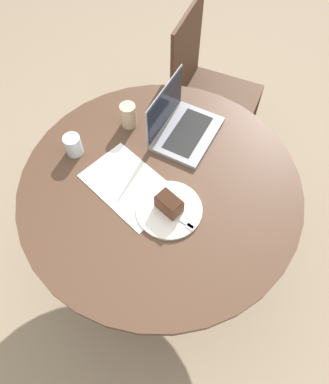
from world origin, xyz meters
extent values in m
plane|color=gray|center=(0.00, 0.00, 0.00)|extent=(12.00, 12.00, 0.00)
cylinder|color=#4C3323|center=(0.00, 0.00, 0.01)|extent=(0.49, 0.49, 0.02)
cylinder|color=#4C3323|center=(0.00, 0.00, 0.35)|extent=(0.12, 0.12, 0.67)
cylinder|color=#4C3323|center=(0.00, 0.00, 0.70)|extent=(1.11, 1.11, 0.03)
cube|color=#472D1E|center=(-0.38, 0.70, 0.43)|extent=(0.57, 0.57, 0.02)
cube|color=#472D1E|center=(-0.56, 0.60, 0.68)|extent=(0.20, 0.35, 0.48)
cube|color=#472D1E|center=(-0.30, 0.96, 0.21)|extent=(0.05, 0.05, 0.42)
cube|color=#472D1E|center=(-0.12, 0.62, 0.21)|extent=(0.05, 0.05, 0.42)
cube|color=#472D1E|center=(-0.64, 0.78, 0.21)|extent=(0.05, 0.05, 0.42)
cube|color=#472D1E|center=(-0.46, 0.44, 0.21)|extent=(0.05, 0.05, 0.42)
cube|color=white|center=(-0.07, -0.10, 0.72)|extent=(0.38, 0.27, 0.00)
cylinder|color=silver|center=(0.11, -0.04, 0.72)|extent=(0.25, 0.25, 0.01)
cube|color=brown|center=(0.11, -0.04, 0.76)|extent=(0.10, 0.07, 0.06)
cube|color=#351E13|center=(0.11, -0.04, 0.80)|extent=(0.10, 0.07, 0.00)
cube|color=silver|center=(0.14, -0.05, 0.73)|extent=(0.17, 0.05, 0.00)
cube|color=silver|center=(0.21, -0.03, 0.73)|extent=(0.03, 0.03, 0.00)
cylinder|color=#C6AD89|center=(-0.33, 0.09, 0.77)|extent=(0.07, 0.07, 0.11)
cylinder|color=silver|center=(-0.34, -0.17, 0.76)|extent=(0.07, 0.07, 0.09)
cube|color=gray|center=(-0.12, 0.25, 0.73)|extent=(0.31, 0.36, 0.02)
cube|color=black|center=(-0.12, 0.25, 0.74)|extent=(0.21, 0.27, 0.00)
cube|color=gray|center=(-0.23, 0.20, 0.84)|extent=(0.12, 0.27, 0.20)
cube|color=black|center=(-0.22, 0.20, 0.84)|extent=(0.12, 0.26, 0.19)
camera|label=1|loc=(0.62, -0.47, 1.95)|focal=35.00mm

